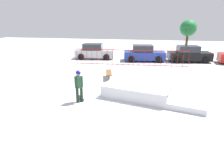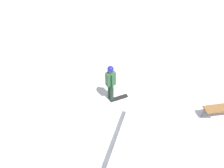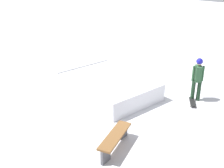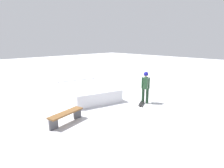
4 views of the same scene
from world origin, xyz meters
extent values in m
plane|color=silver|center=(0.00, 0.00, 0.00)|extent=(60.00, 60.00, 0.00)
cube|color=silver|center=(1.07, 0.30, 0.35)|extent=(4.13, 3.41, 0.70)
cylinder|color=black|center=(-1.85, -1.20, 0.41)|extent=(0.15, 0.15, 0.82)
cylinder|color=black|center=(-2.04, -1.32, 0.41)|extent=(0.15, 0.15, 0.82)
cube|color=#264C2D|center=(-1.94, -1.26, 1.12)|extent=(0.38, 0.44, 0.60)
cylinder|color=#264C2D|center=(-1.79, -1.17, 1.12)|extent=(0.09, 0.09, 0.60)
cylinder|color=#264C2D|center=(-2.10, -1.35, 1.12)|extent=(0.09, 0.09, 0.60)
sphere|color=tan|center=(-1.94, -1.26, 1.57)|extent=(0.22, 0.22, 0.22)
sphere|color=navy|center=(-1.94, -1.26, 1.60)|extent=(0.25, 0.25, 0.25)
cube|color=black|center=(-1.98, -0.91, 0.08)|extent=(0.54, 0.80, 0.02)
cylinder|color=silver|center=(-1.75, -1.11, 0.03)|extent=(0.05, 0.06, 0.06)
cylinder|color=silver|center=(-1.96, -1.21, 0.03)|extent=(0.05, 0.06, 0.06)
cylinder|color=silver|center=(-2.01, -0.61, 0.03)|extent=(0.05, 0.06, 0.06)
cylinder|color=silver|center=(-2.21, -0.71, 0.03)|extent=(0.05, 0.06, 0.06)
cube|color=brown|center=(-1.23, 3.15, 0.45)|extent=(0.73, 1.65, 0.06)
cube|color=#4C4C51|center=(-1.09, 2.52, 0.21)|extent=(0.08, 0.36, 0.42)
camera|label=1|loc=(1.41, -10.39, 4.25)|focal=31.51mm
camera|label=2|loc=(4.91, -0.87, 6.49)|focal=35.22mm
camera|label=3|loc=(-5.21, 8.80, 5.09)|focal=46.00mm
camera|label=4|loc=(-7.72, 6.87, 3.34)|focal=30.48mm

